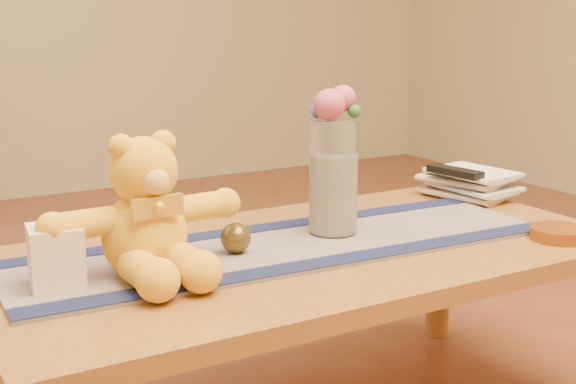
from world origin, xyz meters
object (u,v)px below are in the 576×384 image
tv_remote (455,172)px  amber_dish (558,233)px  book_bottom (451,198)px  glass_vase (333,177)px  bronze_ball (236,238)px  pillar_candle (56,256)px  teddy_bear (144,207)px

tv_remote → amber_dish: 0.39m
book_bottom → tv_remote: (0.00, -0.01, 0.07)m
glass_vase → bronze_ball: bearing=-174.5°
glass_vase → bronze_ball: 0.28m
pillar_candle → amber_dish: 1.09m
glass_vase → book_bottom: size_ratio=1.17×
book_bottom → amber_dish: (-0.03, -0.39, 0.00)m
teddy_bear → bronze_ball: bearing=3.0°
glass_vase → teddy_bear: bearing=-174.3°
amber_dish → book_bottom: bearing=85.2°
teddy_bear → bronze_ball: 0.23m
pillar_candle → glass_vase: (0.64, 0.04, 0.07)m
bronze_ball → book_bottom: (0.72, 0.14, -0.03)m
bronze_ball → book_bottom: bronze_ball is taller
teddy_bear → glass_vase: (0.47, 0.05, 0.00)m
bronze_ball → amber_dish: bronze_ball is taller
teddy_bear → amber_dish: teddy_bear is taller
glass_vase → amber_dish: bearing=-33.7°
pillar_candle → bronze_ball: size_ratio=1.76×
pillar_candle → glass_vase: 0.64m
glass_vase → tv_remote: size_ratio=1.62×
book_bottom → bronze_ball: bearing=178.1°
teddy_bear → pillar_candle: bearing=174.4°
glass_vase → book_bottom: (0.46, 0.11, -0.13)m
bronze_ball → amber_dish: bearing=-20.6°
pillar_candle → tv_remote: size_ratio=0.71×
tv_remote → amber_dish: bearing=-105.0°
pillar_candle → glass_vase: glass_vase is taller
teddy_bear → pillar_candle: teddy_bear is taller
book_bottom → amber_dish: amber_dish is taller
pillar_candle → bronze_ball: (0.37, 0.01, -0.02)m
teddy_bear → pillar_candle: (-0.17, 0.01, -0.07)m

